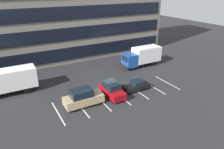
# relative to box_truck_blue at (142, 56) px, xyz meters

# --- Properties ---
(ground_plane) EXTENTS (120.00, 120.00, 0.00)m
(ground_plane) POSITION_rel_box_truck_blue_xyz_m (-9.39, -5.12, -1.92)
(ground_plane) COLOR #262628
(office_building) EXTENTS (39.11, 10.75, 21.60)m
(office_building) POSITION_rel_box_truck_blue_xyz_m (-9.39, 12.83, 8.88)
(office_building) COLOR slate
(office_building) RESTS_ON ground_plane
(lot_markings) EXTENTS (16.94, 5.40, 0.01)m
(lot_markings) POSITION_rel_box_truck_blue_xyz_m (-9.39, -7.73, -1.92)
(lot_markings) COLOR silver
(lot_markings) RESTS_ON ground_plane
(box_truck_blue) EXTENTS (7.37, 2.44, 3.42)m
(box_truck_blue) POSITION_rel_box_truck_blue_xyz_m (0.00, 0.00, 0.00)
(box_truck_blue) COLOR #194799
(box_truck_blue) RESTS_ON ground_plane
(box_truck_yellow) EXTENTS (7.41, 2.45, 3.43)m
(box_truck_yellow) POSITION_rel_box_truck_blue_xyz_m (-21.98, 0.13, 0.01)
(box_truck_yellow) COLOR yellow
(box_truck_yellow) RESTS_ON ground_plane
(suv_maroon) EXTENTS (1.85, 4.35, 1.97)m
(suv_maroon) POSITION_rel_box_truck_blue_xyz_m (-10.35, -7.27, -0.97)
(suv_maroon) COLOR maroon
(suv_maroon) RESTS_ON ground_plane
(sedan_black) EXTENTS (3.87, 1.62, 1.39)m
(sedan_black) POSITION_rel_box_truck_blue_xyz_m (-6.43, -7.35, -1.27)
(sedan_black) COLOR black
(sedan_black) RESTS_ON ground_plane
(suv_tan) EXTENTS (4.77, 2.02, 2.16)m
(suv_tan) POSITION_rel_box_truck_blue_xyz_m (-14.55, -7.50, -0.88)
(suv_tan) COLOR tan
(suv_tan) RESTS_ON ground_plane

